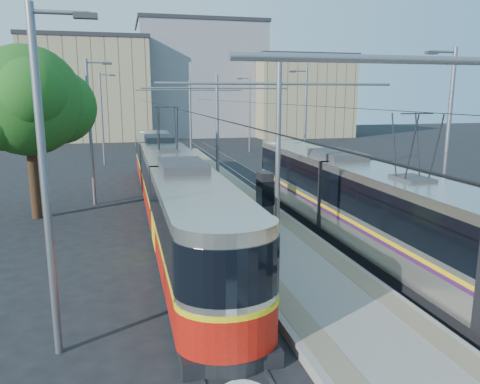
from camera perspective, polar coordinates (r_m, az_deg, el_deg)
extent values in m
plane|color=black|center=(12.30, 16.90, -18.51)|extent=(160.00, 160.00, 0.00)
cube|color=gray|center=(27.29, -1.48, -0.83)|extent=(4.00, 50.00, 0.30)
cube|color=gray|center=(26.99, -4.49, -0.67)|extent=(0.70, 50.00, 0.01)
cube|color=gray|center=(27.60, 1.45, -0.35)|extent=(0.70, 50.00, 0.01)
cube|color=gray|center=(26.75, -10.55, -1.58)|extent=(0.07, 70.00, 0.03)
cube|color=gray|center=(26.87, -7.50, -1.42)|extent=(0.07, 70.00, 0.03)
cube|color=gray|center=(28.07, 4.27, -0.78)|extent=(0.07, 70.00, 0.03)
cube|color=gray|center=(28.54, 7.01, -0.63)|extent=(0.07, 70.00, 0.03)
cube|color=black|center=(24.47, -8.54, -2.32)|extent=(2.30, 29.17, 0.40)
cube|color=#B2AFA3|center=(24.12, -8.66, 1.49)|extent=(2.40, 27.57, 2.90)
cube|color=black|center=(24.04, -8.70, 2.66)|extent=(2.43, 27.57, 1.30)
cube|color=#D5C40B|center=(24.20, -8.63, 0.55)|extent=(2.43, 27.57, 0.12)
cube|color=#AF120A|center=(24.30, -8.59, -0.60)|extent=(2.42, 27.57, 1.10)
cube|color=#2D2D30|center=(23.89, -8.78, 5.26)|extent=(1.68, 3.00, 0.30)
cube|color=black|center=(17.51, 19.51, -8.63)|extent=(2.30, 28.44, 0.40)
cube|color=#BBB5AB|center=(17.02, 19.89, -3.41)|extent=(2.40, 26.84, 2.90)
cube|color=black|center=(16.91, 20.01, -1.77)|extent=(2.43, 26.84, 1.30)
cube|color=yellow|center=(17.13, 19.80, -4.70)|extent=(2.43, 26.84, 0.12)
cube|color=#411448|center=(17.17, 19.77, -5.18)|extent=(2.43, 26.84, 0.10)
cube|color=#2D2D30|center=(16.70, 20.27, 1.90)|extent=(1.68, 3.00, 0.30)
cylinder|color=slate|center=(18.10, 4.65, 4.43)|extent=(0.20, 0.20, 7.00)
cylinder|color=slate|center=(17.96, 4.80, 13.01)|extent=(9.20, 0.10, 0.10)
cylinder|color=slate|center=(29.66, -2.79, 7.31)|extent=(0.20, 0.20, 7.00)
cylinder|color=slate|center=(29.58, -2.84, 12.53)|extent=(9.20, 0.10, 0.10)
cylinder|color=slate|center=(41.48, -6.05, 8.52)|extent=(0.20, 0.20, 7.00)
cylinder|color=slate|center=(41.41, -6.13, 12.26)|extent=(9.20, 0.10, 0.10)
cylinder|color=black|center=(26.11, -9.42, 10.41)|extent=(0.02, 70.00, 0.02)
cylinder|color=black|center=(27.64, 5.89, 10.57)|extent=(0.02, 70.00, 0.02)
cylinder|color=slate|center=(11.35, -22.64, 0.19)|extent=(0.18, 0.18, 8.00)
cube|color=#2D2D30|center=(11.16, -18.33, 19.72)|extent=(0.50, 0.22, 0.12)
cylinder|color=slate|center=(27.15, -17.76, 6.78)|extent=(0.18, 0.18, 8.00)
cube|color=#2D2D30|center=(27.07, -15.88, 14.83)|extent=(0.50, 0.22, 0.12)
cylinder|color=slate|center=(43.10, -16.47, 8.50)|extent=(0.18, 0.18, 8.00)
cube|color=#2D2D30|center=(43.05, -15.26, 13.56)|extent=(0.50, 0.22, 0.12)
cylinder|color=slate|center=(21.66, 23.91, 5.20)|extent=(0.18, 0.18, 8.00)
cube|color=#2D2D30|center=(20.96, 22.32, 15.44)|extent=(0.50, 0.22, 0.12)
cylinder|color=slate|center=(35.63, 7.96, 8.28)|extent=(0.18, 0.18, 8.00)
cube|color=#2D2D30|center=(35.21, 6.43, 14.38)|extent=(0.50, 0.22, 0.12)
cylinder|color=slate|center=(50.81, 1.18, 9.40)|extent=(0.18, 0.18, 8.00)
cube|color=#2D2D30|center=(50.52, -0.05, 13.64)|extent=(0.50, 0.22, 0.12)
cube|color=black|center=(22.37, 3.06, -0.37)|extent=(0.59, 0.97, 2.20)
cube|color=black|center=(22.34, 3.07, -0.01)|extent=(0.63, 1.01, 1.15)
cylinder|color=#382314|center=(25.39, -23.78, 0.91)|extent=(0.48, 0.48, 3.52)
sphere|color=#144513|center=(25.01, -24.56, 10.09)|extent=(5.27, 5.27, 5.27)
sphere|color=#144513|center=(25.69, -21.22, 9.63)|extent=(3.73, 3.73, 3.73)
cube|color=#9A8E68|center=(69.15, -17.86, 11.63)|extent=(16.00, 12.00, 13.21)
cube|color=#262328|center=(69.54, -18.23, 17.28)|extent=(16.32, 12.24, 0.50)
cube|color=gray|center=(73.98, -4.95, 13.25)|extent=(18.00, 14.00, 16.15)
cube|color=#262328|center=(74.66, -5.07, 19.65)|extent=(18.36, 14.28, 0.50)
cube|color=#9A8E68|center=(71.79, 7.20, 11.34)|extent=(14.00, 10.00, 11.35)
cube|color=#262328|center=(72.00, 7.33, 16.06)|extent=(14.28, 10.20, 0.50)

